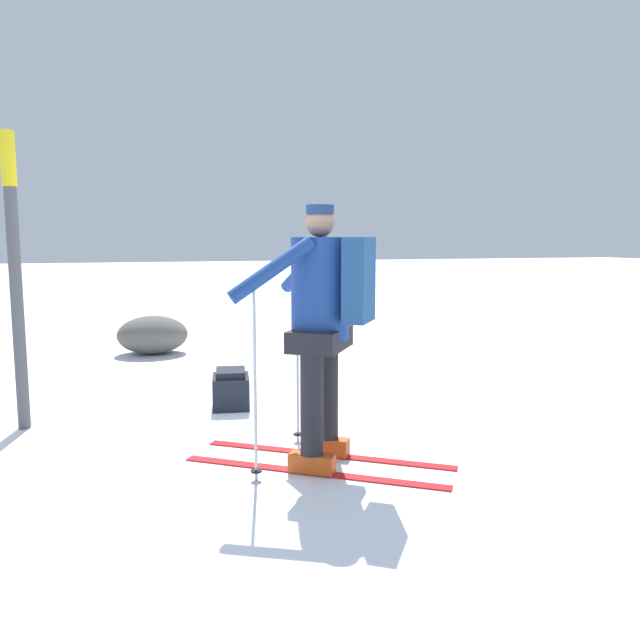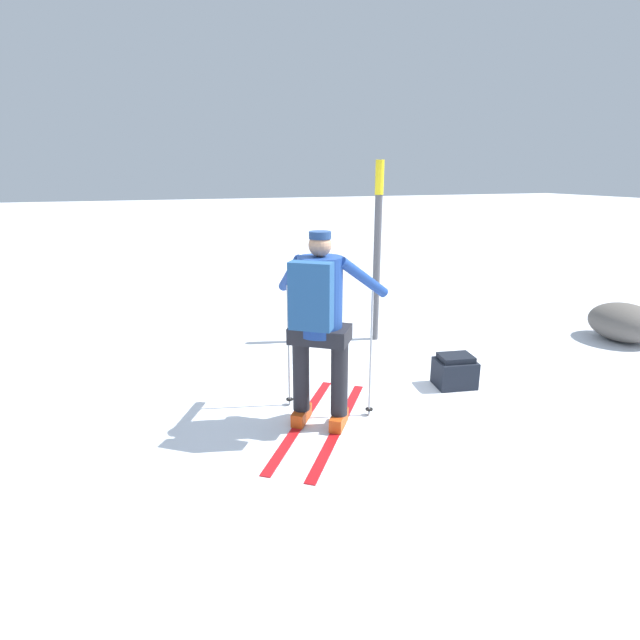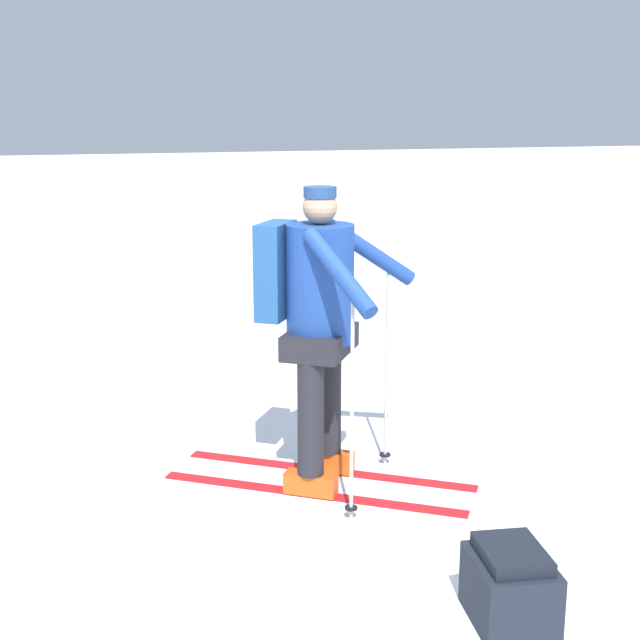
# 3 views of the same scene
# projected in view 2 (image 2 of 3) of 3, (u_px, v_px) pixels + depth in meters

# --- Properties ---
(ground_plane) EXTENTS (80.00, 80.00, 0.00)m
(ground_plane) POSITION_uv_depth(u_px,v_px,m) (376.00, 410.00, 4.82)
(ground_plane) COLOR white
(skier) EXTENTS (1.73, 1.42, 1.74)m
(skier) POSITION_uv_depth(u_px,v_px,m) (319.00, 317.00, 4.22)
(skier) COLOR red
(skier) RESTS_ON ground_plane
(dropped_backpack) EXTENTS (0.39, 0.46, 0.35)m
(dropped_backpack) POSITION_uv_depth(u_px,v_px,m) (455.00, 371.00, 5.31)
(dropped_backpack) COLOR black
(dropped_backpack) RESTS_ON ground_plane
(trail_marker) EXTENTS (0.11, 0.11, 2.35)m
(trail_marker) POSITION_uv_depth(u_px,v_px,m) (378.00, 240.00, 6.47)
(trail_marker) COLOR #4C4C51
(trail_marker) RESTS_ON ground_plane
(rock_boulder) EXTENTS (0.93, 0.79, 0.51)m
(rock_boulder) POSITION_uv_depth(u_px,v_px,m) (623.00, 322.00, 6.73)
(rock_boulder) COLOR #5B5651
(rock_boulder) RESTS_ON ground_plane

